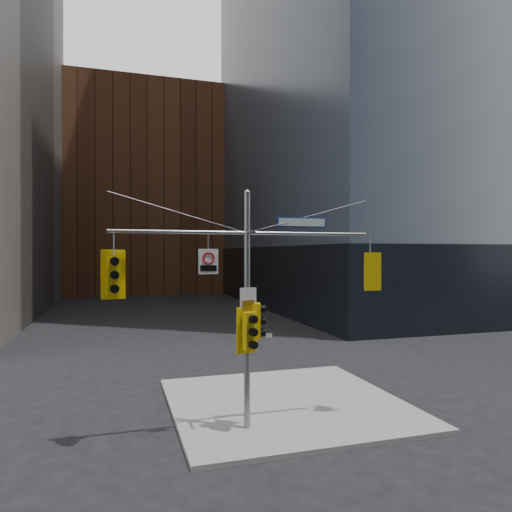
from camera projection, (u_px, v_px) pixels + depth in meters
ground at (268, 462)px, 11.77m from camera, size 160.00×160.00×0.00m
sidewalk_corner at (286, 403)px, 16.18m from camera, size 8.00×8.00×0.15m
podium_ne at (416, 275)px, 50.54m from camera, size 36.40×36.40×6.00m
brick_midrise at (143, 195)px, 67.14m from camera, size 26.00×20.00×28.00m
signal_assembly at (247, 286)px, 13.64m from camera, size 8.00×0.80×7.30m
traffic_light_west_arm at (114, 275)px, 12.54m from camera, size 0.66×0.55×1.39m
traffic_light_east_arm at (370, 271)px, 14.87m from camera, size 0.59×0.48×1.23m
traffic_light_pole_side at (257, 321)px, 13.74m from camera, size 0.46×0.40×1.08m
traffic_light_pole_front at (250, 331)px, 13.40m from camera, size 0.65×0.60×1.38m
street_sign_blade at (302, 222)px, 14.15m from camera, size 1.59×0.15×0.31m
regulatory_sign_arm at (208, 261)px, 13.27m from camera, size 0.59×0.10×0.74m
regulatory_sign_pole at (248, 300)px, 13.54m from camera, size 0.52×0.09×0.68m
street_blade_ew at (261, 336)px, 13.79m from camera, size 0.66×0.05×0.13m
street_blade_ns at (243, 333)px, 14.09m from camera, size 0.11×0.71×0.14m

